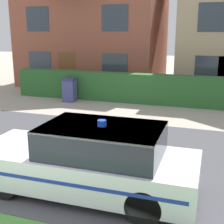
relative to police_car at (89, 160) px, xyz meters
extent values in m
cube|color=#424247|center=(-1.02, 1.92, -0.70)|extent=(28.00, 6.33, 0.01)
cube|color=#2D662D|center=(-0.11, 8.41, -0.04)|extent=(14.28, 0.65, 1.34)
cylinder|color=black|center=(-1.52, 0.73, -0.37)|extent=(0.65, 0.21, 0.64)
cylinder|color=black|center=(-1.50, -0.77, -0.37)|extent=(0.65, 0.21, 0.64)
cylinder|color=black|center=(1.28, 0.77, -0.37)|extent=(0.65, 0.21, 0.64)
cylinder|color=black|center=(1.30, -0.74, -0.37)|extent=(0.65, 0.21, 0.64)
cube|color=silver|center=(-0.11, 0.00, -0.18)|extent=(4.54, 1.76, 0.68)
cube|color=#232833|center=(0.28, 0.00, 0.46)|extent=(2.34, 1.56, 0.58)
cube|color=silver|center=(0.28, 0.00, 0.72)|extent=(2.34, 1.56, 0.04)
cube|color=navy|center=(-0.12, 0.85, -0.12)|extent=(4.29, 0.06, 0.07)
cube|color=navy|center=(-0.10, -0.86, -0.12)|extent=(4.29, 0.06, 0.07)
cylinder|color=blue|center=(0.28, 0.00, 0.80)|extent=(0.17, 0.17, 0.12)
cube|color=#93513D|center=(-5.04, 12.88, 1.90)|extent=(8.09, 5.51, 5.21)
cube|color=brown|center=(-5.59, 10.12, 0.34)|extent=(1.00, 0.02, 2.10)
cube|color=#333D47|center=(-7.27, 10.12, 0.75)|extent=(1.40, 0.02, 1.30)
cube|color=#333D47|center=(-2.81, 10.12, 0.75)|extent=(1.40, 0.02, 1.30)
cube|color=#333D47|center=(-7.27, 10.12, 3.15)|extent=(1.40, 0.02, 1.30)
cube|color=#333D47|center=(-2.81, 10.12, 3.15)|extent=(1.40, 0.02, 1.30)
cube|color=#333D47|center=(1.93, 10.10, 0.74)|extent=(1.40, 0.02, 1.30)
cube|color=#333D47|center=(1.93, 10.10, 3.12)|extent=(1.40, 0.02, 1.30)
cube|color=#474C8C|center=(-4.21, 7.63, -0.21)|extent=(0.59, 0.63, 1.00)
cube|color=navy|center=(-4.21, 7.63, 0.34)|extent=(0.62, 0.66, 0.10)
camera|label=1|loc=(2.31, -5.36, 2.52)|focal=50.00mm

